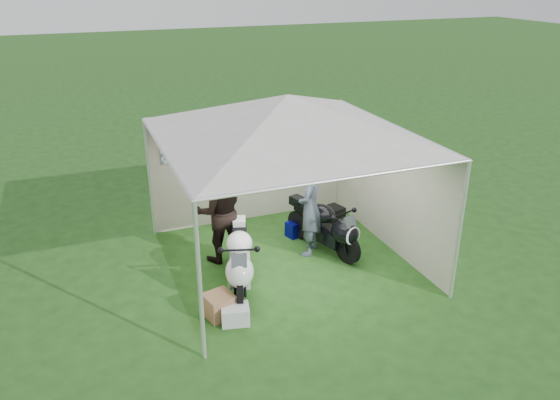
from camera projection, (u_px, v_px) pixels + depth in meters
The scene contains 10 objects.
ground at pixel (287, 262), 9.73m from camera, with size 80.00×80.00×0.00m, color #1F4617.
canopy_tent at pixel (287, 120), 8.74m from camera, with size 5.66×5.66×3.00m.
motorcycle_white at pixel (240, 260), 8.71m from camera, with size 0.83×1.87×0.95m.
motorcycle_black at pixel (327, 226), 9.88m from camera, with size 0.81×1.79×0.91m.
paddock_stand at pixel (297, 228), 10.62m from camera, with size 0.40×0.25×0.30m, color #0C0FAB.
person_dark_jacket at pixel (219, 211), 9.46m from camera, with size 0.92×0.71×1.89m, color black.
person_blue_jacket at pixel (311, 208), 9.70m from camera, with size 0.65×0.43×1.79m, color slate.
equipment_box at pixel (331, 218), 10.89m from camera, with size 0.44×0.35×0.44m, color black.
crate_0 at pixel (235, 314), 8.02m from camera, with size 0.41×0.32×0.27m, color silver.
crate_1 at pixel (219, 305), 8.15m from camera, with size 0.40×0.40×0.36m, color #906547.
Camera 1 is at (-3.20, -7.88, 4.85)m, focal length 35.00 mm.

